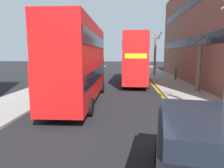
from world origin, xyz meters
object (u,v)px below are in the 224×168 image
double_decker_bus_oncoming (135,58)px  double_decker_bus_away (80,60)px  pedestrian_far (176,73)px  taxi_minivan (200,163)px

double_decker_bus_oncoming → double_decker_bus_away: bearing=-114.7°
double_decker_bus_away → pedestrian_far: (9.78, 12.09, -2.04)m
double_decker_bus_away → taxi_minivan: 11.17m
double_decker_bus_away → pedestrian_far: 15.68m
double_decker_bus_away → taxi_minivan: double_decker_bus_away is taller
pedestrian_far → taxi_minivan: bearing=-102.3°
double_decker_bus_oncoming → taxi_minivan: (0.69, -19.19, -1.96)m
taxi_minivan → pedestrian_far: 22.39m
double_decker_bus_oncoming → pedestrian_far: (5.45, 2.69, -2.04)m
double_decker_bus_away → taxi_minivan: (5.02, -9.78, -1.96)m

